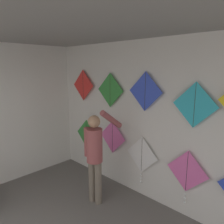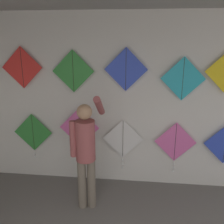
% 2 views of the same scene
% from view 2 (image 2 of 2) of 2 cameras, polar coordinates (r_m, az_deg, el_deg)
% --- Properties ---
extents(back_panel, '(5.40, 0.06, 2.80)m').
position_cam_2_polar(back_panel, '(4.02, 2.86, 2.14)').
color(back_panel, silver).
rests_on(back_panel, ground).
extents(shopkeeper, '(0.42, 0.61, 1.67)m').
position_cam_2_polar(shopkeeper, '(3.51, -6.02, -8.12)').
color(shopkeeper, '#726656').
rests_on(shopkeeper, ground).
extents(kite_0, '(0.67, 0.04, 0.80)m').
position_cam_2_polar(kite_0, '(4.48, -17.58, -4.71)').
color(kite_0, '#338C38').
extents(kite_1, '(0.67, 0.01, 0.67)m').
position_cam_2_polar(kite_1, '(4.17, -7.47, -3.55)').
color(kite_1, pink).
extents(kite_2, '(0.67, 0.04, 0.87)m').
position_cam_2_polar(kite_2, '(4.14, 2.50, -6.56)').
color(kite_2, white).
extents(kite_3, '(0.67, 0.04, 0.87)m').
position_cam_2_polar(kite_3, '(4.18, 14.24, -7.09)').
color(kite_3, pink).
extents(kite_5, '(0.67, 0.01, 0.67)m').
position_cam_2_polar(kite_5, '(4.26, -19.87, 9.53)').
color(kite_5, red).
extents(kite_6, '(0.67, 0.01, 0.67)m').
position_cam_2_polar(kite_6, '(3.97, -8.89, 9.18)').
color(kite_6, '#338C38').
extents(kite_7, '(0.67, 0.01, 0.67)m').
position_cam_2_polar(kite_7, '(3.83, 3.20, 9.67)').
color(kite_7, blue).
extents(kite_8, '(0.67, 0.01, 0.67)m').
position_cam_2_polar(kite_8, '(3.90, 15.92, 7.32)').
color(kite_8, '#28B2C6').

